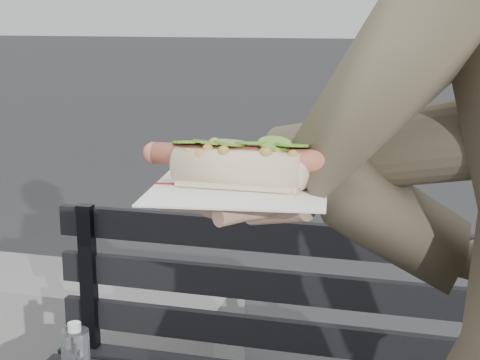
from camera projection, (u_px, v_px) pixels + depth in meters
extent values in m
cube|color=black|center=(89.00, 281.00, 1.97)|extent=(0.04, 0.03, 0.42)
cube|color=black|center=(338.00, 341.00, 1.83)|extent=(1.50, 0.02, 0.08)
cube|color=black|center=(340.00, 292.00, 1.80)|extent=(1.50, 0.02, 0.08)
cube|color=black|center=(341.00, 242.00, 1.78)|extent=(1.50, 0.02, 0.08)
cylinder|color=white|center=(74.00, 327.00, 1.65)|extent=(0.03, 0.03, 0.02)
cube|color=slate|center=(79.00, 327.00, 2.80)|extent=(1.20, 0.40, 0.40)
cylinder|color=brown|center=(480.00, 138.00, 0.80)|extent=(0.51, 0.23, 0.19)
cylinder|color=#D8A384|center=(278.00, 198.00, 0.80)|extent=(0.09, 0.08, 0.07)
ellipsoid|color=#D8A384|center=(240.00, 202.00, 0.81)|extent=(0.10, 0.12, 0.03)
cylinder|color=#D8A384|center=(184.00, 204.00, 0.79)|extent=(0.05, 0.02, 0.02)
cylinder|color=#D8A384|center=(190.00, 199.00, 0.81)|extent=(0.05, 0.02, 0.02)
cylinder|color=#D8A384|center=(195.00, 195.00, 0.83)|extent=(0.05, 0.02, 0.02)
cylinder|color=#D8A384|center=(201.00, 191.00, 0.85)|extent=(0.05, 0.02, 0.02)
cylinder|color=#D8A384|center=(235.00, 214.00, 0.75)|extent=(0.04, 0.05, 0.02)
cube|color=white|center=(240.00, 187.00, 0.80)|extent=(0.21, 0.21, 0.00)
cube|color=#B21E1E|center=(240.00, 186.00, 0.80)|extent=(0.19, 0.03, 0.00)
cylinder|color=#CF654F|center=(240.00, 158.00, 0.80)|extent=(0.20, 0.02, 0.02)
sphere|color=#CF654F|center=(154.00, 153.00, 0.82)|extent=(0.03, 0.02, 0.02)
sphere|color=#CF654F|center=(332.00, 162.00, 0.77)|extent=(0.02, 0.02, 0.02)
sphere|color=#9E6B2D|center=(224.00, 152.00, 0.78)|extent=(0.01, 0.01, 0.01)
sphere|color=#9E6B2D|center=(221.00, 147.00, 0.81)|extent=(0.01, 0.01, 0.01)
sphere|color=#9E6B2D|center=(234.00, 144.00, 0.81)|extent=(0.01, 0.01, 0.01)
sphere|color=#9E6B2D|center=(206.00, 151.00, 0.82)|extent=(0.01, 0.01, 0.01)
sphere|color=#9E6B2D|center=(252.00, 147.00, 0.81)|extent=(0.01, 0.01, 0.01)
sphere|color=#9E6B2D|center=(299.00, 155.00, 0.80)|extent=(0.01, 0.01, 0.01)
sphere|color=#9E6B2D|center=(238.00, 156.00, 0.78)|extent=(0.01, 0.01, 0.01)
sphere|color=#9E6B2D|center=(200.00, 156.00, 0.78)|extent=(0.01, 0.01, 0.01)
sphere|color=#9E6B2D|center=(188.00, 152.00, 0.79)|extent=(0.01, 0.01, 0.01)
sphere|color=#9E6B2D|center=(222.00, 150.00, 0.82)|extent=(0.01, 0.01, 0.01)
sphere|color=#9E6B2D|center=(219.00, 150.00, 0.80)|extent=(0.01, 0.01, 0.01)
sphere|color=#9E6B2D|center=(267.00, 147.00, 0.80)|extent=(0.01, 0.01, 0.01)
sphere|color=#9E6B2D|center=(272.00, 154.00, 0.78)|extent=(0.01, 0.01, 0.01)
sphere|color=#9E6B2D|center=(208.00, 148.00, 0.79)|extent=(0.01, 0.01, 0.01)
sphere|color=#9E6B2D|center=(268.00, 150.00, 0.79)|extent=(0.01, 0.01, 0.01)
sphere|color=#9E6B2D|center=(244.00, 153.00, 0.79)|extent=(0.01, 0.01, 0.01)
sphere|color=#9E6B2D|center=(278.00, 151.00, 0.77)|extent=(0.01, 0.01, 0.01)
sphere|color=#9E6B2D|center=(266.00, 154.00, 0.77)|extent=(0.01, 0.01, 0.01)
sphere|color=#9E6B2D|center=(190.00, 152.00, 0.81)|extent=(0.01, 0.01, 0.01)
sphere|color=#9E6B2D|center=(217.00, 150.00, 0.81)|extent=(0.01, 0.01, 0.01)
sphere|color=#9E6B2D|center=(196.00, 148.00, 0.83)|extent=(0.01, 0.01, 0.01)
sphere|color=#9E6B2D|center=(263.00, 153.00, 0.77)|extent=(0.01, 0.01, 0.01)
sphere|color=#9E6B2D|center=(215.00, 144.00, 0.81)|extent=(0.01, 0.01, 0.01)
sphere|color=#9E6B2D|center=(286.00, 155.00, 0.78)|extent=(0.01, 0.01, 0.01)
sphere|color=#9E6B2D|center=(235.00, 151.00, 0.81)|extent=(0.01, 0.01, 0.01)
sphere|color=#9E6B2D|center=(293.00, 156.00, 0.76)|extent=(0.01, 0.01, 0.01)
sphere|color=#9E6B2D|center=(284.00, 149.00, 0.79)|extent=(0.01, 0.01, 0.01)
sphere|color=#9E6B2D|center=(223.00, 150.00, 0.79)|extent=(0.01, 0.01, 0.01)
cylinder|color=#5F9428|center=(188.00, 142.00, 0.81)|extent=(0.04, 0.04, 0.01)
cylinder|color=#5F9428|center=(209.00, 142.00, 0.80)|extent=(0.04, 0.04, 0.01)
cylinder|color=#5F9428|center=(231.00, 143.00, 0.80)|extent=(0.04, 0.04, 0.01)
cylinder|color=#5F9428|center=(252.00, 143.00, 0.79)|extent=(0.04, 0.04, 0.01)
cylinder|color=#5F9428|center=(275.00, 143.00, 0.78)|extent=(0.04, 0.04, 0.01)
cylinder|color=#5F9428|center=(292.00, 145.00, 0.78)|extent=(0.04, 0.04, 0.01)
cube|color=brown|center=(178.00, 325.00, 3.30)|extent=(0.05, 0.04, 0.00)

